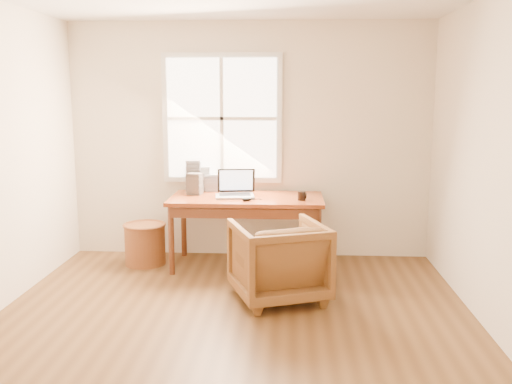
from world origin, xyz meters
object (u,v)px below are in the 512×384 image
(laptop, at_px, (235,184))
(coffee_mug, at_px, (302,196))
(desk, at_px, (247,199))
(wicker_stool, at_px, (145,244))
(armchair, at_px, (279,261))
(cd_stack_a, at_px, (203,179))

(laptop, distance_m, coffee_mug, 0.71)
(desk, height_order, wicker_stool, desk)
(armchair, relative_size, coffee_mug, 8.78)
(desk, relative_size, wicker_stool, 3.70)
(desk, distance_m, armchair, 1.11)
(armchair, bearing_deg, wicker_stool, -53.89)
(desk, height_order, cd_stack_a, cd_stack_a)
(coffee_mug, bearing_deg, desk, 169.83)
(laptop, height_order, coffee_mug, laptop)
(wicker_stool, distance_m, coffee_mug, 1.78)
(desk, xyz_separation_m, wicker_stool, (-1.10, 0.00, -0.51))
(desk, bearing_deg, armchair, -69.92)
(desk, height_order, laptop, laptop)
(desk, bearing_deg, cd_stack_a, 145.21)
(wicker_stool, xyz_separation_m, cd_stack_a, (0.59, 0.35, 0.67))
(coffee_mug, relative_size, cd_stack_a, 0.33)
(wicker_stool, xyz_separation_m, coffee_mug, (1.67, -0.15, 0.58))
(armchair, relative_size, cd_stack_a, 2.89)
(coffee_mug, bearing_deg, cd_stack_a, 159.32)
(desk, relative_size, armchair, 2.03)
(desk, relative_size, cd_stack_a, 5.88)
(desk, xyz_separation_m, armchair, (0.36, -0.98, -0.37))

